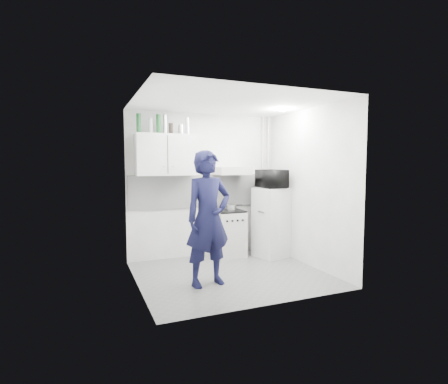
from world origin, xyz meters
name	(u,v)px	position (x,y,z in m)	size (l,w,h in m)	color
floor	(231,274)	(0.00, 0.00, 0.00)	(2.80, 2.80, 0.00)	#5B5B5A
ceiling	(231,103)	(0.00, 0.00, 2.60)	(2.80, 2.80, 0.00)	white
wall_back	(204,185)	(0.00, 1.25, 1.30)	(2.80, 2.80, 0.00)	white
wall_left	(136,193)	(-1.40, 0.00, 1.30)	(2.60, 2.60, 0.00)	white
wall_right	(308,188)	(1.40, 0.00, 1.30)	(2.60, 2.60, 0.00)	white
person	(208,218)	(-0.47, -0.29, 0.94)	(0.69, 0.45, 1.88)	black
stove	(229,234)	(0.40, 1.00, 0.41)	(0.51, 0.51, 0.82)	#B9B7AD
fridge	(271,222)	(1.10, 0.68, 0.63)	(0.52, 0.52, 1.26)	white
stove_top	(229,211)	(0.40, 1.00, 0.84)	(0.49, 0.49, 0.03)	black
saucepan	(232,207)	(0.47, 1.05, 0.90)	(0.17, 0.17, 0.10)	silver
microwave	(272,179)	(1.10, 0.68, 1.43)	(0.40, 0.59, 0.33)	black
bottle_a	(139,123)	(-1.19, 1.07, 2.36)	(0.07, 0.07, 0.32)	#144C1E
bottle_b	(151,126)	(-0.99, 1.07, 2.33)	(0.07, 0.07, 0.26)	#B2B7BC
bottle_c	(159,124)	(-0.86, 1.07, 2.36)	(0.08, 0.08, 0.32)	#144C1E
bottle_d	(165,124)	(-0.75, 1.07, 2.36)	(0.07, 0.07, 0.32)	silver
canister_a	(171,129)	(-0.65, 1.07, 2.29)	(0.07, 0.07, 0.18)	black
canister_b	(181,130)	(-0.48, 1.07, 2.28)	(0.09, 0.09, 0.17)	silver
bottle_e	(187,126)	(-0.36, 1.07, 2.35)	(0.07, 0.07, 0.29)	silver
upper_cabinet	(165,155)	(-0.75, 1.07, 1.85)	(1.00, 0.35, 0.70)	white
range_hood	(232,171)	(0.45, 1.00, 1.57)	(0.60, 0.50, 0.14)	#B9B7AD
backsplash	(204,191)	(0.00, 1.24, 1.20)	(2.74, 0.03, 0.60)	white
pipe_a	(268,184)	(1.30, 1.17, 1.30)	(0.05, 0.05, 2.60)	#B9B7AD
pipe_b	(263,184)	(1.18, 1.17, 1.30)	(0.04, 0.04, 2.60)	#B9B7AD
ceiling_spot_fixture	(282,110)	(1.00, 0.20, 2.57)	(0.10, 0.10, 0.02)	white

